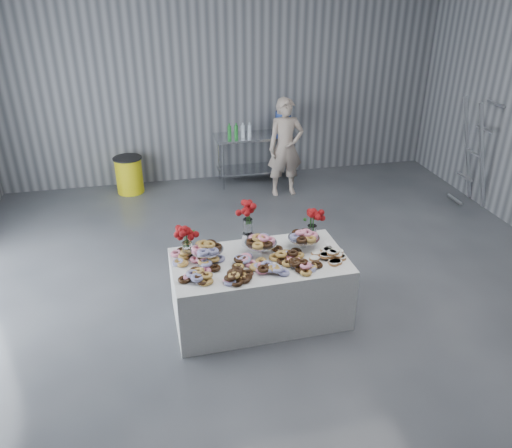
{
  "coord_description": "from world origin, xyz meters",
  "views": [
    {
      "loc": [
        -1.37,
        -4.42,
        3.57
      ],
      "look_at": [
        -0.27,
        0.55,
        0.95
      ],
      "focal_mm": 35.0,
      "sensor_mm": 36.0,
      "label": 1
    }
  ],
  "objects_px": {
    "display_table": "(260,288)",
    "stepladder": "(474,153)",
    "water_jug": "(283,120)",
    "prep_table": "(256,150)",
    "trash_barrel": "(129,175)",
    "person": "(285,148)"
  },
  "relations": [
    {
      "from": "water_jug",
      "to": "display_table",
      "type": "bearing_deg",
      "value": -108.58
    },
    {
      "from": "display_table",
      "to": "stepladder",
      "type": "bearing_deg",
      "value": 28.72
    },
    {
      "from": "display_table",
      "to": "prep_table",
      "type": "distance_m",
      "value": 4.09
    },
    {
      "from": "display_table",
      "to": "trash_barrel",
      "type": "height_order",
      "value": "display_table"
    },
    {
      "from": "prep_table",
      "to": "stepladder",
      "type": "bearing_deg",
      "value": -28.57
    },
    {
      "from": "water_jug",
      "to": "stepladder",
      "type": "relative_size",
      "value": 0.31
    },
    {
      "from": "prep_table",
      "to": "water_jug",
      "type": "xyz_separation_m",
      "value": [
        0.5,
        -0.0,
        0.53
      ]
    },
    {
      "from": "person",
      "to": "trash_barrel",
      "type": "height_order",
      "value": "person"
    },
    {
      "from": "person",
      "to": "stepladder",
      "type": "bearing_deg",
      "value": -21.08
    },
    {
      "from": "water_jug",
      "to": "stepladder",
      "type": "distance_m",
      "value": 3.26
    },
    {
      "from": "stepladder",
      "to": "person",
      "type": "bearing_deg",
      "value": 158.76
    },
    {
      "from": "display_table",
      "to": "water_jug",
      "type": "relative_size",
      "value": 3.43
    },
    {
      "from": "prep_table",
      "to": "person",
      "type": "relative_size",
      "value": 0.89
    },
    {
      "from": "person",
      "to": "prep_table",
      "type": "bearing_deg",
      "value": 120.01
    },
    {
      "from": "water_jug",
      "to": "stepladder",
      "type": "xyz_separation_m",
      "value": [
        2.74,
        -1.76,
        -0.25
      ]
    },
    {
      "from": "water_jug",
      "to": "prep_table",
      "type": "bearing_deg",
      "value": 180.0
    },
    {
      "from": "trash_barrel",
      "to": "stepladder",
      "type": "distance_m",
      "value": 5.84
    },
    {
      "from": "display_table",
      "to": "person",
      "type": "distance_m",
      "value": 3.59
    },
    {
      "from": "display_table",
      "to": "stepladder",
      "type": "height_order",
      "value": "stepladder"
    },
    {
      "from": "trash_barrel",
      "to": "stepladder",
      "type": "relative_size",
      "value": 0.36
    },
    {
      "from": "person",
      "to": "trash_barrel",
      "type": "xyz_separation_m",
      "value": [
        -2.67,
        0.65,
        -0.52
      ]
    },
    {
      "from": "trash_barrel",
      "to": "person",
      "type": "bearing_deg",
      "value": -13.67
    }
  ]
}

